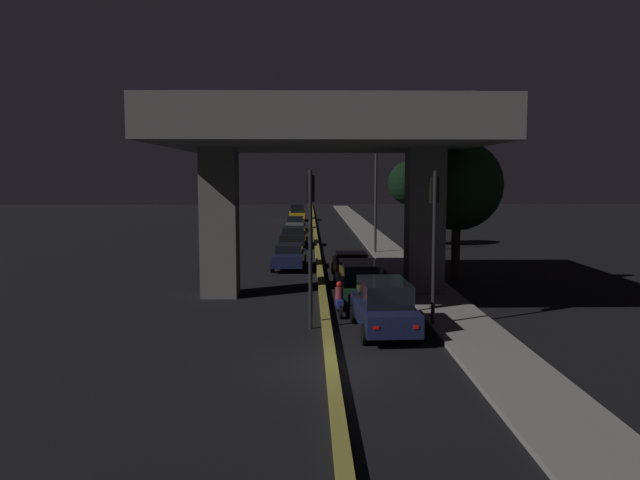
# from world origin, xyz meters

# --- Properties ---
(ground_plane) EXTENTS (200.00, 200.00, 0.00)m
(ground_plane) POSITION_xyz_m (0.00, 0.00, 0.00)
(ground_plane) COLOR black
(median_divider) EXTENTS (0.34, 126.00, 0.27)m
(median_divider) POSITION_xyz_m (0.00, 35.00, 0.13)
(median_divider) COLOR olive
(median_divider) RESTS_ON ground_plane
(sidewalk_right) EXTENTS (2.47, 126.00, 0.16)m
(sidewalk_right) POSITION_xyz_m (5.00, 28.00, 0.08)
(sidewalk_right) COLOR gray
(sidewalk_right) RESTS_ON ground_plane
(elevated_overpass) EXTENTS (13.67, 13.76, 9.28)m
(elevated_overpass) POSITION_xyz_m (0.00, 10.83, 7.16)
(elevated_overpass) COLOR #5B5956
(elevated_overpass) RESTS_ON ground_plane
(traffic_light_left_of_median) EXTENTS (0.30, 0.49, 5.74)m
(traffic_light_left_of_median) POSITION_xyz_m (-0.57, 4.69, 3.89)
(traffic_light_left_of_median) COLOR black
(traffic_light_left_of_median) RESTS_ON ground_plane
(traffic_light_right_of_median) EXTENTS (0.30, 0.49, 5.69)m
(traffic_light_right_of_median) POSITION_xyz_m (3.87, 4.69, 3.86)
(traffic_light_right_of_median) COLOR black
(traffic_light_right_of_median) RESTS_ON ground_plane
(street_lamp) EXTENTS (2.87, 0.32, 8.27)m
(street_lamp) POSITION_xyz_m (3.64, 25.79, 4.93)
(street_lamp) COLOR #2D2D30
(street_lamp) RESTS_ON ground_plane
(car_dark_blue_lead) EXTENTS (2.15, 4.64, 1.86)m
(car_dark_blue_lead) POSITION_xyz_m (2.01, 3.96, 0.96)
(car_dark_blue_lead) COLOR #141938
(car_dark_blue_lead) RESTS_ON ground_plane
(car_dark_green_second) EXTENTS (2.13, 4.67, 1.73)m
(car_dark_green_second) POSITION_xyz_m (1.63, 9.52, 0.90)
(car_dark_green_second) COLOR black
(car_dark_green_second) RESTS_ON ground_plane
(car_dark_red_third) EXTENTS (2.02, 4.51, 1.42)m
(car_dark_red_third) POSITION_xyz_m (1.65, 15.53, 0.72)
(car_dark_red_third) COLOR #591414
(car_dark_red_third) RESTS_ON ground_plane
(car_dark_blue_lead_oncoming) EXTENTS (2.03, 4.49, 1.44)m
(car_dark_blue_lead_oncoming) POSITION_xyz_m (-1.78, 19.15, 0.75)
(car_dark_blue_lead_oncoming) COLOR #141938
(car_dark_blue_lead_oncoming) RESTS_ON ground_plane
(car_black_second_oncoming) EXTENTS (2.16, 4.63, 1.52)m
(car_black_second_oncoming) POSITION_xyz_m (-1.76, 30.59, 0.79)
(car_black_second_oncoming) COLOR black
(car_black_second_oncoming) RESTS_ON ground_plane
(car_grey_third_oncoming) EXTENTS (1.95, 4.78, 1.41)m
(car_grey_third_oncoming) POSITION_xyz_m (-1.92, 44.35, 0.72)
(car_grey_third_oncoming) COLOR #515459
(car_grey_third_oncoming) RESTS_ON ground_plane
(car_taxi_yellow_fourth_oncoming) EXTENTS (2.11, 4.27, 1.99)m
(car_taxi_yellow_fourth_oncoming) POSITION_xyz_m (-2.00, 57.90, 1.04)
(car_taxi_yellow_fourth_oncoming) COLOR gold
(car_taxi_yellow_fourth_oncoming) RESTS_ON ground_plane
(motorcycle_blue_filtering_near) EXTENTS (0.33, 1.91, 1.35)m
(motorcycle_blue_filtering_near) POSITION_xyz_m (0.58, 6.81, 0.58)
(motorcycle_blue_filtering_near) COLOR black
(motorcycle_blue_filtering_near) RESTS_ON ground_plane
(pedestrian_on_sidewalk) EXTENTS (0.40, 0.40, 1.65)m
(pedestrian_on_sidewalk) POSITION_xyz_m (4.70, 12.49, 0.98)
(pedestrian_on_sidewalk) COLOR #2D261E
(pedestrian_on_sidewalk) RESTS_ON sidewalk_right
(roadside_tree_kerbside_near) EXTENTS (4.67, 4.67, 7.35)m
(roadside_tree_kerbside_near) POSITION_xyz_m (7.00, 14.43, 5.00)
(roadside_tree_kerbside_near) COLOR #2D2116
(roadside_tree_kerbside_near) RESTS_ON ground_plane
(roadside_tree_kerbside_mid) EXTENTS (3.39, 3.39, 6.63)m
(roadside_tree_kerbside_mid) POSITION_xyz_m (7.14, 30.10, 4.91)
(roadside_tree_kerbside_mid) COLOR #38281C
(roadside_tree_kerbside_mid) RESTS_ON ground_plane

